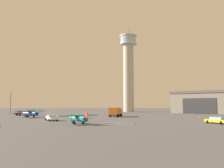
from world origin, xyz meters
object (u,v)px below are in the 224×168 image
at_px(airplane_blue, 31,113).
at_px(car_yellow, 217,120).
at_px(truck_flatbed_silver, 27,112).
at_px(light_post_west, 11,100).
at_px(traffic_cone_mid_apron, 134,122).
at_px(traffic_cone_near_right, 200,117).
at_px(airplane_teal, 79,118).
at_px(truck_box_orange, 115,112).
at_px(control_tower, 128,68).
at_px(traffic_cone_near_left, 0,125).
at_px(car_white, 51,118).

height_order(airplane_blue, car_yellow, airplane_blue).
distance_m(truck_flatbed_silver, light_post_west, 14.48).
height_order(light_post_west, traffic_cone_mid_apron, light_post_west).
distance_m(airplane_blue, car_yellow, 50.09).
bearing_deg(light_post_west, traffic_cone_near_right, -25.15).
xyz_separation_m(airplane_teal, traffic_cone_near_right, (30.87, 17.01, -0.89)).
bearing_deg(airplane_teal, airplane_blue, -0.81).
bearing_deg(truck_box_orange, control_tower, 5.15).
height_order(control_tower, light_post_west, control_tower).
bearing_deg(airplane_teal, traffic_cone_near_right, -96.44).
bearing_deg(traffic_cone_near_left, light_post_west, 109.48).
bearing_deg(traffic_cone_near_left, truck_flatbed_silver, 101.59).
xyz_separation_m(airplane_teal, truck_box_orange, (8.55, 27.43, 0.41)).
xyz_separation_m(airplane_teal, traffic_cone_mid_apron, (10.89, 0.51, -0.91)).
relative_size(airplane_teal, traffic_cone_near_left, 11.34).
bearing_deg(car_white, control_tower, 130.11).
xyz_separation_m(control_tower, light_post_west, (-48.86, -29.37, -17.25)).
bearing_deg(airplane_teal, car_yellow, -125.10).
height_order(airplane_teal, truck_flatbed_silver, airplane_teal).
distance_m(airplane_teal, traffic_cone_mid_apron, 10.94).
relative_size(traffic_cone_near_left, traffic_cone_near_right, 1.08).
bearing_deg(traffic_cone_mid_apron, car_white, 152.45).
bearing_deg(airplane_blue, traffic_cone_near_left, 134.37).
bearing_deg(truck_box_orange, airplane_blue, 113.64).
distance_m(car_yellow, car_white, 36.24).
bearing_deg(traffic_cone_mid_apron, traffic_cone_near_left, -167.48).
distance_m(car_yellow, traffic_cone_near_right, 17.27).
height_order(car_yellow, light_post_west, light_post_west).
bearing_deg(car_white, car_yellow, 45.27).
xyz_separation_m(airplane_blue, light_post_west, (-14.46, 21.95, 4.07)).
xyz_separation_m(truck_box_orange, light_post_west, (-39.56, 18.63, 3.77)).
height_order(control_tower, traffic_cone_near_right, control_tower).
xyz_separation_m(traffic_cone_near_left, traffic_cone_mid_apron, (23.92, 5.31, -0.05)).
bearing_deg(airplane_blue, truck_box_orange, -135.07).
bearing_deg(car_yellow, car_white, 42.30).
xyz_separation_m(airplane_teal, airplane_blue, (-16.56, 24.11, 0.11)).
xyz_separation_m(airplane_blue, car_yellow, (43.96, -24.02, -0.57)).
distance_m(control_tower, car_white, 73.42).
distance_m(car_white, traffic_cone_near_right, 38.93).
height_order(airplane_teal, traffic_cone_near_right, airplane_teal).
bearing_deg(car_white, traffic_cone_mid_apron, 33.70).
bearing_deg(truck_flatbed_silver, airplane_teal, -51.42).
xyz_separation_m(car_yellow, light_post_west, (-58.42, 45.96, 4.64)).
xyz_separation_m(airplane_blue, truck_flatbed_silver, (-4.85, 11.96, -0.12)).
xyz_separation_m(control_tower, car_yellow, (9.56, -75.33, -21.89)).
distance_m(airplane_teal, light_post_west, 55.68).
distance_m(airplane_teal, car_yellow, 27.40).
bearing_deg(truck_box_orange, car_yellow, -129.29).
bearing_deg(airplane_teal, control_tower, -48.60).
bearing_deg(traffic_cone_near_left, car_yellow, 6.91).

